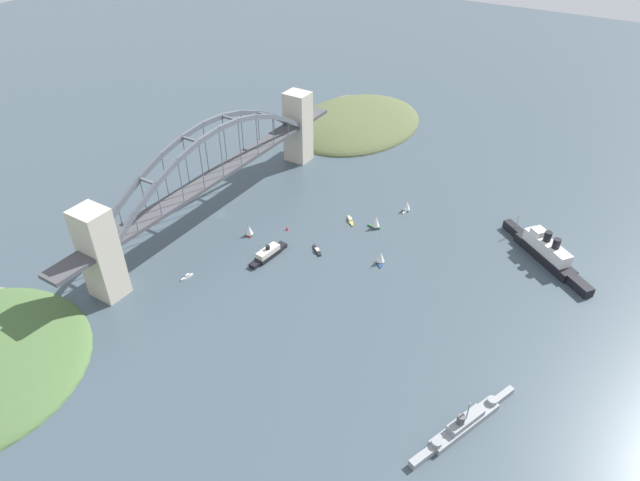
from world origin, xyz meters
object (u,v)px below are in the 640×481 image
(harbor_ferry_steamer, at_px, (268,253))
(small_boat_1, at_px, (187,277))
(seaplane_second_in_formation, at_px, (156,214))
(channel_marker_buoy, at_px, (287,228))
(small_boat_4, at_px, (317,250))
(small_boat_0, at_px, (249,230))
(small_boat_6, at_px, (381,257))
(naval_cruiser, at_px, (464,424))
(small_boat_2, at_px, (350,220))
(small_boat_5, at_px, (407,206))
(ocean_liner, at_px, (546,252))
(seaplane_taxiing_near_bridge, at_px, (104,222))
(small_boat_3, at_px, (376,222))
(harbor_arch_bridge, at_px, (217,176))

(harbor_ferry_steamer, height_order, small_boat_1, harbor_ferry_steamer)
(seaplane_second_in_formation, relative_size, channel_marker_buoy, 3.78)
(small_boat_4, xyz_separation_m, channel_marker_buoy, (-9.58, -29.35, 0.34))
(small_boat_0, height_order, small_boat_1, small_boat_0)
(harbor_ferry_steamer, distance_m, small_boat_1, 50.55)
(harbor_ferry_steamer, relative_size, seaplane_second_in_formation, 2.91)
(small_boat_6, bearing_deg, small_boat_0, -77.66)
(naval_cruiser, height_order, channel_marker_buoy, naval_cruiser)
(small_boat_2, bearing_deg, small_boat_5, 140.29)
(naval_cruiser, bearing_deg, small_boat_0, -111.56)
(ocean_liner, xyz_separation_m, small_boat_1, (128.95, -173.81, -5.07))
(small_boat_1, xyz_separation_m, small_boat_2, (-102.89, 52.03, -0.12))
(seaplane_taxiing_near_bridge, height_order, small_boat_0, small_boat_0)
(naval_cruiser, height_order, small_boat_3, naval_cruiser)
(harbor_ferry_steamer, distance_m, small_boat_4, 30.53)
(naval_cruiser, distance_m, small_boat_2, 168.19)
(small_boat_0, bearing_deg, harbor_ferry_steamer, 63.16)
(small_boat_0, xyz_separation_m, small_boat_3, (-50.86, 65.95, 0.96))
(seaplane_second_in_formation, xyz_separation_m, small_boat_6, (-34.63, 153.83, 2.20))
(small_boat_1, height_order, small_boat_6, small_boat_6)
(naval_cruiser, height_order, seaplane_taxiing_near_bridge, naval_cruiser)
(ocean_liner, relative_size, seaplane_taxiing_near_bridge, 6.56)
(ocean_liner, xyz_separation_m, seaplane_second_in_formation, (90.78, -237.72, -3.95))
(ocean_liner, height_order, small_boat_6, ocean_liner)
(small_boat_3, distance_m, channel_marker_buoy, 58.79)
(seaplane_taxiing_near_bridge, relative_size, small_boat_0, 1.19)
(ocean_liner, distance_m, harbor_ferry_steamer, 169.52)
(small_boat_0, bearing_deg, small_boat_6, 102.34)
(small_boat_0, xyz_separation_m, small_boat_2, (-48.86, 47.87, -3.10))
(small_boat_2, height_order, small_boat_4, small_boat_4)
(ocean_liner, relative_size, small_boat_3, 6.34)
(harbor_arch_bridge, xyz_separation_m, seaplane_taxiing_near_bridge, (51.50, -58.22, -27.92))
(seaplane_second_in_formation, bearing_deg, small_boat_5, 124.18)
(small_boat_5, bearing_deg, harbor_ferry_steamer, -28.29)
(harbor_ferry_steamer, height_order, small_boat_5, small_boat_5)
(harbor_ferry_steamer, bearing_deg, naval_cruiser, 69.36)
(harbor_arch_bridge, distance_m, small_boat_4, 83.99)
(small_boat_6, bearing_deg, small_boat_4, -74.91)
(small_boat_1, height_order, small_boat_2, small_boat_1)
(small_boat_2, bearing_deg, small_boat_1, -26.82)
(naval_cruiser, xyz_separation_m, seaplane_taxiing_near_bridge, (-25.17, -259.92, -0.88))
(ocean_liner, bearing_deg, harbor_ferry_steamer, -59.03)
(naval_cruiser, bearing_deg, small_boat_1, -94.28)
(harbor_ferry_steamer, distance_m, small_boat_6, 68.86)
(seaplane_taxiing_near_bridge, distance_m, small_boat_4, 145.91)
(small_boat_1, distance_m, channel_marker_buoy, 75.05)
(ocean_liner, relative_size, channel_marker_buoy, 23.50)
(seaplane_second_in_formation, xyz_separation_m, channel_marker_buoy, (-33.71, 85.53, -0.86))
(small_boat_5, bearing_deg, seaplane_second_in_formation, -55.82)
(small_boat_2, distance_m, small_boat_3, 18.64)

